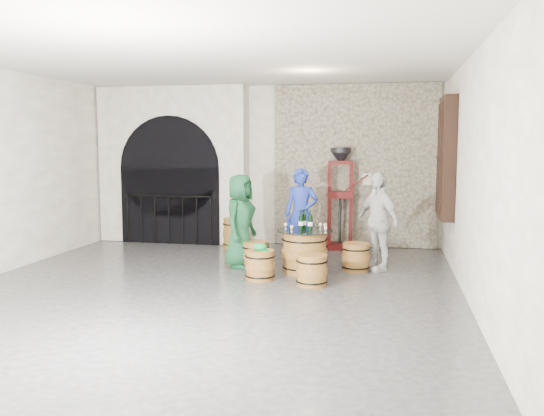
% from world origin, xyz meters
% --- Properties ---
extents(ground, '(8.00, 8.00, 0.00)m').
position_xyz_m(ground, '(0.00, 0.00, 0.00)').
color(ground, '#2C2C2E').
rests_on(ground, ground).
extents(wall_back, '(8.00, 0.00, 8.00)m').
position_xyz_m(wall_back, '(0.00, 4.00, 1.60)').
color(wall_back, white).
rests_on(wall_back, ground).
extents(wall_front, '(8.00, 0.00, 8.00)m').
position_xyz_m(wall_front, '(0.00, -4.00, 1.60)').
color(wall_front, white).
rests_on(wall_front, ground).
extents(wall_right, '(0.00, 8.00, 8.00)m').
position_xyz_m(wall_right, '(3.50, 0.00, 1.60)').
color(wall_right, white).
rests_on(wall_right, ground).
extents(ceiling, '(8.00, 8.00, 0.00)m').
position_xyz_m(ceiling, '(0.00, 0.00, 3.20)').
color(ceiling, beige).
rests_on(ceiling, wall_back).
extents(stone_facing_panel, '(3.20, 0.12, 3.18)m').
position_xyz_m(stone_facing_panel, '(1.80, 3.94, 1.60)').
color(stone_facing_panel, gray).
rests_on(stone_facing_panel, ground).
extents(arched_opening, '(3.10, 0.60, 3.19)m').
position_xyz_m(arched_opening, '(-1.90, 3.74, 1.58)').
color(arched_opening, white).
rests_on(arched_opening, ground).
extents(shuttered_window, '(0.23, 1.10, 2.00)m').
position_xyz_m(shuttered_window, '(3.38, 2.40, 1.80)').
color(shuttered_window, black).
rests_on(shuttered_window, wall_right).
extents(barrel_table, '(0.88, 0.88, 0.68)m').
position_xyz_m(barrel_table, '(1.18, 1.39, 0.34)').
color(barrel_table, olive).
rests_on(barrel_table, ground).
extents(barrel_stool_left, '(0.46, 0.46, 0.45)m').
position_xyz_m(barrel_stool_left, '(0.35, 1.53, 0.22)').
color(barrel_stool_left, olive).
rests_on(barrel_stool_left, ground).
extents(barrel_stool_far, '(0.46, 0.46, 0.45)m').
position_xyz_m(barrel_stool_far, '(1.01, 2.22, 0.22)').
color(barrel_stool_far, olive).
rests_on(barrel_stool_far, ground).
extents(barrel_stool_right, '(0.46, 0.46, 0.45)m').
position_xyz_m(barrel_stool_right, '(1.97, 1.68, 0.22)').
color(barrel_stool_right, olive).
rests_on(barrel_stool_right, ground).
extents(barrel_stool_near_right, '(0.46, 0.46, 0.45)m').
position_xyz_m(barrel_stool_near_right, '(1.41, 0.58, 0.22)').
color(barrel_stool_near_right, olive).
rests_on(barrel_stool_near_right, ground).
extents(barrel_stool_near_left, '(0.46, 0.46, 0.45)m').
position_xyz_m(barrel_stool_near_left, '(0.60, 0.78, 0.22)').
color(barrel_stool_near_left, olive).
rests_on(barrel_stool_near_left, ground).
extents(green_cap, '(0.25, 0.21, 0.11)m').
position_xyz_m(green_cap, '(0.60, 0.78, 0.50)').
color(green_cap, '#0C8536').
rests_on(green_cap, barrel_stool_near_left).
extents(person_green, '(0.63, 0.83, 1.54)m').
position_xyz_m(person_green, '(0.08, 1.58, 0.77)').
color(person_green, '#124024').
rests_on(person_green, ground).
extents(person_blue, '(0.59, 0.39, 1.61)m').
position_xyz_m(person_blue, '(0.97, 2.41, 0.81)').
color(person_blue, navy).
rests_on(person_blue, ground).
extents(person_white, '(0.90, 0.96, 1.59)m').
position_xyz_m(person_white, '(2.31, 1.81, 0.80)').
color(person_white, silver).
rests_on(person_white, ground).
extents(wine_bottle_left, '(0.08, 0.08, 0.32)m').
position_xyz_m(wine_bottle_left, '(1.12, 1.42, 0.81)').
color(wine_bottle_left, black).
rests_on(wine_bottle_left, barrel_table).
extents(wine_bottle_center, '(0.08, 0.08, 0.32)m').
position_xyz_m(wine_bottle_center, '(1.27, 1.40, 0.81)').
color(wine_bottle_center, black).
rests_on(wine_bottle_center, barrel_table).
extents(wine_bottle_right, '(0.08, 0.08, 0.32)m').
position_xyz_m(wine_bottle_right, '(1.16, 1.50, 0.81)').
color(wine_bottle_right, black).
rests_on(wine_bottle_right, barrel_table).
extents(tasting_glass_a, '(0.05, 0.05, 0.10)m').
position_xyz_m(tasting_glass_a, '(1.01, 1.20, 0.73)').
color(tasting_glass_a, '#A66F20').
rests_on(tasting_glass_a, barrel_table).
extents(tasting_glass_b, '(0.05, 0.05, 0.10)m').
position_xyz_m(tasting_glass_b, '(1.49, 1.53, 0.73)').
color(tasting_glass_b, '#A66F20').
rests_on(tasting_glass_b, barrel_table).
extents(tasting_glass_c, '(0.05, 0.05, 0.10)m').
position_xyz_m(tasting_glass_c, '(1.14, 1.54, 0.73)').
color(tasting_glass_c, '#A66F20').
rests_on(tasting_glass_c, barrel_table).
extents(tasting_glass_d, '(0.05, 0.05, 0.10)m').
position_xyz_m(tasting_glass_d, '(1.41, 1.55, 0.73)').
color(tasting_glass_d, '#A66F20').
rests_on(tasting_glass_d, barrel_table).
extents(tasting_glass_e, '(0.05, 0.05, 0.10)m').
position_xyz_m(tasting_glass_e, '(1.54, 1.17, 0.73)').
color(tasting_glass_e, '#A66F20').
rests_on(tasting_glass_e, barrel_table).
extents(tasting_glass_f, '(0.05, 0.05, 0.10)m').
position_xyz_m(tasting_glass_f, '(0.87, 1.45, 0.73)').
color(tasting_glass_f, '#A66F20').
rests_on(tasting_glass_f, barrel_table).
extents(side_barrel, '(0.45, 0.45, 0.60)m').
position_xyz_m(side_barrel, '(-0.47, 3.22, 0.30)').
color(side_barrel, olive).
rests_on(side_barrel, ground).
extents(corking_press, '(0.83, 0.50, 1.96)m').
position_xyz_m(corking_press, '(1.55, 3.60, 1.14)').
color(corking_press, '#4F0E0D').
rests_on(corking_press, ground).
extents(control_box, '(0.18, 0.10, 0.22)m').
position_xyz_m(control_box, '(2.05, 3.86, 1.35)').
color(control_box, silver).
rests_on(control_box, wall_back).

